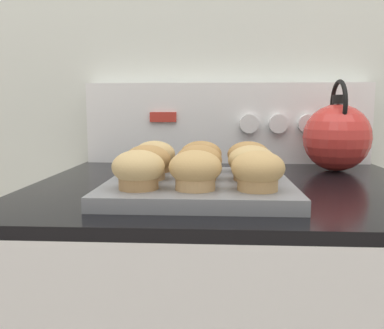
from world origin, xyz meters
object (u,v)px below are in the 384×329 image
at_px(muffin_pan, 199,186).
at_px(muffin_r0_c0, 138,170).
at_px(muffin_r1_c1, 199,163).
at_px(muffin_r1_c2, 251,163).
at_px(muffin_r2_c1, 201,156).
at_px(tea_kettle, 337,136).
at_px(muffin_r0_c2, 258,171).
at_px(muffin_r2_c0, 155,156).
at_px(muffin_r0_c1, 195,170).
at_px(muffin_r1_c0, 147,162).
at_px(muffin_r2_c2, 248,157).

relative_size(muffin_pan, muffin_r0_c0, 3.87).
bearing_deg(muffin_r1_c1, muffin_r1_c2, -0.01).
bearing_deg(muffin_pan, muffin_r2_c1, 89.85).
relative_size(muffin_r1_c2, tea_kettle, 0.38).
bearing_deg(muffin_r0_c2, muffin_r0_c0, -179.86).
bearing_deg(muffin_r1_c1, muffin_r2_c0, 135.21).
distance_m(muffin_r0_c0, muffin_r2_c1, 0.20).
bearing_deg(muffin_pan, muffin_r0_c0, -135.12).
bearing_deg(muffin_r0_c1, tea_kettle, 49.10).
bearing_deg(muffin_r0_c2, muffin_r2_c0, 135.74).
bearing_deg(muffin_r2_c1, muffin_r1_c2, -45.91).
bearing_deg(muffin_r1_c1, muffin_r2_c1, 89.59).
distance_m(muffin_r0_c2, muffin_r2_c1, 0.20).
xyz_separation_m(muffin_r0_c2, muffin_r1_c0, (-0.18, 0.09, 0.00)).
relative_size(muffin_r1_c2, muffin_r2_c1, 1.00).
bearing_deg(muffin_r1_c0, muffin_r1_c1, 0.07).
height_order(muffin_r0_c2, tea_kettle, tea_kettle).
height_order(muffin_r2_c0, muffin_r2_c1, same).
relative_size(muffin_pan, muffin_r1_c1, 3.87).
bearing_deg(muffin_r0_c0, muffin_r0_c2, 0.14).
distance_m(muffin_r0_c0, muffin_r0_c2, 0.17).
xyz_separation_m(muffin_r0_c2, muffin_r2_c1, (-0.09, 0.17, 0.00)).
bearing_deg(muffin_r0_c0, muffin_pan, 44.88).
distance_m(muffin_r0_c0, muffin_r2_c0, 0.17).
distance_m(muffin_pan, muffin_r1_c1, 0.04).
relative_size(muffin_r0_c2, tea_kettle, 0.38).
distance_m(muffin_r0_c2, muffin_r2_c2, 0.17).
xyz_separation_m(muffin_r0_c0, muffin_r1_c2, (0.17, 0.09, 0.00)).
distance_m(muffin_r0_c2, muffin_r1_c1, 0.12).
relative_size(muffin_pan, tea_kettle, 1.47).
height_order(muffin_r0_c0, muffin_r1_c2, same).
relative_size(muffin_r0_c0, muffin_r0_c1, 1.00).
xyz_separation_m(muffin_r0_c0, tea_kettle, (0.39, 0.35, 0.03)).
height_order(muffin_pan, muffin_r1_c2, muffin_r1_c2).
height_order(muffin_r0_c0, muffin_r2_c0, same).
height_order(muffin_r0_c2, muffin_r1_c2, same).
bearing_deg(muffin_pan, muffin_r2_c0, 135.24).
relative_size(muffin_r0_c0, muffin_r2_c2, 1.00).
bearing_deg(muffin_r1_c0, muffin_r0_c1, -45.10).
bearing_deg(muffin_r0_c1, muffin_r0_c0, -179.63).
xyz_separation_m(muffin_r1_c1, muffin_r2_c2, (0.09, 0.08, 0.00)).
height_order(muffin_r0_c0, muffin_r0_c1, same).
height_order(muffin_r0_c2, muffin_r2_c1, same).
distance_m(muffin_r2_c0, muffin_r2_c1, 0.09).
distance_m(muffin_pan, muffin_r0_c2, 0.13).
bearing_deg(muffin_r1_c2, muffin_r0_c0, -153.62).
bearing_deg(muffin_r2_c0, muffin_r0_c0, -89.38).
relative_size(muffin_r1_c1, muffin_r2_c2, 1.00).
relative_size(muffin_r0_c2, muffin_r1_c0, 1.00).
bearing_deg(muffin_r2_c1, muffin_r1_c0, -134.12).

